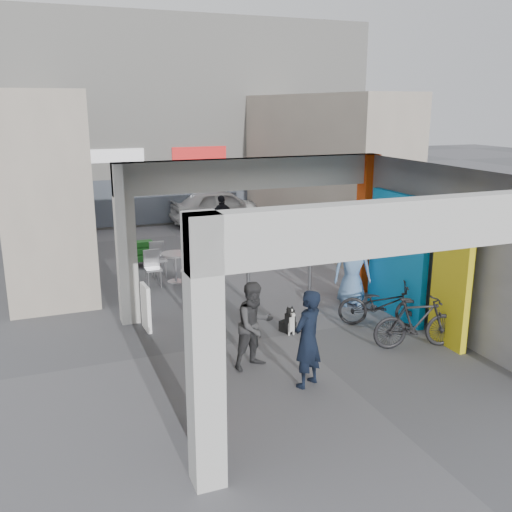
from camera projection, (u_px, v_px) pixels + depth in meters
name	position (u px, v px, depth m)	size (l,w,h in m)	color
ground	(290.00, 335.00, 11.95)	(90.00, 90.00, 0.00)	slate
arcade_canopy	(336.00, 234.00, 10.81)	(6.40, 6.45, 6.40)	beige
far_building	(150.00, 121.00, 23.51)	(18.00, 4.08, 8.00)	beige
plaza_bldg_left	(42.00, 182.00, 16.47)	(2.00, 9.00, 5.00)	#B3A594
plaza_bldg_right	(319.00, 169.00, 19.64)	(2.00, 9.00, 5.00)	#B3A594
bollard_left	(184.00, 291.00, 13.23)	(0.09, 0.09, 0.97)	gray
bollard_center	(248.00, 284.00, 13.81)	(0.09, 0.09, 0.91)	gray
bollard_right	(310.00, 275.00, 14.48)	(0.09, 0.09, 0.93)	gray
advert_board_near	(199.00, 396.00, 8.42)	(0.15, 0.56, 1.00)	white
advert_board_far	(146.00, 307.00, 12.09)	(0.13, 0.55, 1.00)	white
cafe_set	(169.00, 267.00, 15.64)	(1.60, 1.30, 0.97)	#B4B3B9
produce_stand	(139.00, 257.00, 16.95)	(1.09, 0.59, 0.72)	black
crate_stack	(214.00, 236.00, 19.58)	(0.55, 0.50, 0.56)	#1B601F
border_collie	(289.00, 322.00, 11.97)	(0.23, 0.45, 0.62)	black
man_with_dog	(308.00, 339.00, 9.59)	(0.63, 0.41, 1.72)	black
man_back_turned	(255.00, 325.00, 10.29)	(0.79, 0.62, 1.63)	#3B3C3E
man_elderly	(352.00, 269.00, 13.55)	(0.87, 0.57, 1.78)	#6189BD
man_crates	(222.00, 218.00, 20.03)	(0.94, 0.39, 1.60)	black
bicycle_front	(381.00, 305.00, 12.32)	(0.64, 1.84, 0.97)	black
bicycle_rear	(417.00, 323.00, 11.19)	(0.49, 1.75, 1.05)	black
white_van	(222.00, 206.00, 22.90)	(1.66, 4.12, 1.41)	silver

